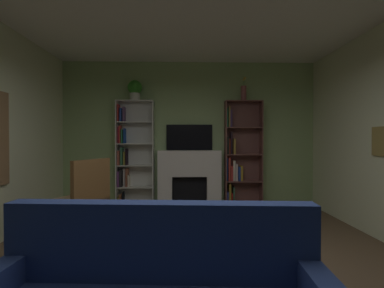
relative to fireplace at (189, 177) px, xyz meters
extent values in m
plane|color=brown|center=(0.00, -3.06, -0.60)|extent=(7.63, 7.63, 0.00)
cube|color=#96B677|center=(0.00, 0.15, 0.85)|extent=(5.13, 0.06, 2.89)
cube|color=olive|center=(2.49, -2.05, 0.73)|extent=(0.03, 0.38, 0.39)
cube|color=slate|center=(2.48, -2.05, 0.73)|extent=(0.01, 0.32, 0.33)
cube|color=white|center=(-0.48, 0.00, -0.29)|extent=(0.28, 0.23, 0.62)
cube|color=white|center=(0.48, 0.00, -0.29)|extent=(0.28, 0.23, 0.62)
cube|color=white|center=(0.00, 0.00, 0.28)|extent=(1.24, 0.23, 0.51)
cube|color=black|center=(0.00, 0.08, -0.29)|extent=(0.68, 0.08, 0.62)
cube|color=#4F5357|center=(0.00, -0.26, -0.59)|extent=(1.34, 0.30, 0.03)
cube|color=black|center=(0.00, 0.09, 0.79)|extent=(0.91, 0.06, 0.51)
cube|color=silver|center=(-1.41, -0.02, 0.45)|extent=(0.02, 0.26, 2.11)
cube|color=silver|center=(-0.71, -0.02, 0.45)|extent=(0.02, 0.26, 2.11)
cube|color=silver|center=(-1.06, 0.11, 0.45)|extent=(0.72, 0.02, 2.11)
cube|color=silver|center=(-1.06, -0.02, -0.59)|extent=(0.69, 0.26, 0.02)
cube|color=olive|center=(-1.38, 0.01, -0.47)|extent=(0.02, 0.17, 0.22)
cube|color=brown|center=(-1.34, -0.01, -0.45)|extent=(0.04, 0.22, 0.26)
cube|color=black|center=(-1.30, 0.02, -0.43)|extent=(0.02, 0.16, 0.30)
cube|color=silver|center=(-1.06, -0.02, -0.18)|extent=(0.69, 0.26, 0.02)
cube|color=#62356C|center=(-1.38, -0.01, -0.02)|extent=(0.04, 0.22, 0.30)
cube|color=black|center=(-1.33, -0.01, -0.01)|extent=(0.04, 0.22, 0.32)
cube|color=beige|center=(-1.28, 0.02, 0.01)|extent=(0.04, 0.15, 0.36)
cube|color=brown|center=(-1.22, 0.01, 0.01)|extent=(0.04, 0.17, 0.35)
cube|color=beige|center=(-1.18, 0.00, -0.06)|extent=(0.03, 0.20, 0.23)
cube|color=silver|center=(-1.06, -0.02, 0.24)|extent=(0.69, 0.26, 0.02)
cube|color=#994B3C|center=(-1.37, 0.00, 0.39)|extent=(0.04, 0.20, 0.28)
cube|color=#397752|center=(-1.32, 0.01, 0.42)|extent=(0.04, 0.17, 0.34)
cube|color=olive|center=(-1.27, 0.01, 0.38)|extent=(0.04, 0.17, 0.26)
cube|color=black|center=(-1.22, -0.01, 0.41)|extent=(0.02, 0.22, 0.31)
cube|color=silver|center=(-1.06, -0.02, 0.66)|extent=(0.69, 0.26, 0.02)
cube|color=#AC2132|center=(-1.38, 0.02, 0.84)|extent=(0.03, 0.15, 0.33)
cube|color=#BF3828|center=(-1.35, 0.01, 0.84)|extent=(0.02, 0.18, 0.34)
cube|color=#256B46|center=(-1.31, -0.01, 0.81)|extent=(0.03, 0.21, 0.27)
cube|color=#173D95|center=(-1.26, 0.00, 0.82)|extent=(0.02, 0.19, 0.29)
cube|color=silver|center=(-1.06, -0.02, 1.09)|extent=(0.69, 0.26, 0.02)
cube|color=#AD2D2C|center=(-1.38, 0.00, 1.26)|extent=(0.02, 0.19, 0.33)
cube|color=navy|center=(-1.33, 0.01, 1.23)|extent=(0.04, 0.18, 0.26)
cube|color=#5B3E66|center=(-1.28, 0.01, 1.24)|extent=(0.03, 0.17, 0.29)
cube|color=silver|center=(-1.06, -0.02, 1.50)|extent=(0.69, 0.26, 0.02)
cube|color=brown|center=(0.71, -0.02, 0.45)|extent=(0.02, 0.27, 2.11)
cube|color=brown|center=(1.41, -0.02, 0.45)|extent=(0.02, 0.27, 2.11)
cube|color=brown|center=(1.06, 0.11, 0.45)|extent=(0.72, 0.02, 2.11)
cube|color=brown|center=(1.06, -0.02, -0.59)|extent=(0.69, 0.27, 0.02)
cube|color=#343C86|center=(0.74, -0.01, -0.43)|extent=(0.03, 0.22, 0.30)
cube|color=olive|center=(0.79, -0.01, -0.35)|extent=(0.04, 0.22, 0.46)
cube|color=red|center=(0.84, 0.01, -0.45)|extent=(0.03, 0.17, 0.27)
cube|color=#38654A|center=(0.87, 0.02, -0.39)|extent=(0.02, 0.16, 0.39)
cube|color=brown|center=(1.06, -0.02, -0.07)|extent=(0.69, 0.27, 0.02)
cube|color=navy|center=(0.74, 0.02, 0.16)|extent=(0.03, 0.15, 0.45)
cube|color=#B0362A|center=(0.78, 0.00, 0.17)|extent=(0.03, 0.20, 0.46)
cube|color=#BA3530|center=(0.83, 0.01, 0.08)|extent=(0.04, 0.17, 0.29)
cube|color=beige|center=(0.88, 0.02, 0.13)|extent=(0.04, 0.16, 0.40)
cube|color=beige|center=(0.92, 0.00, 0.10)|extent=(0.03, 0.20, 0.33)
cube|color=navy|center=(0.98, 0.01, 0.07)|extent=(0.04, 0.18, 0.27)
cube|color=#A88127|center=(1.02, 0.01, 0.08)|extent=(0.04, 0.17, 0.29)
cube|color=brown|center=(1.06, -0.02, 0.45)|extent=(0.69, 0.27, 0.02)
cube|color=black|center=(0.75, -0.01, 0.63)|extent=(0.04, 0.21, 0.34)
cube|color=#B3371E|center=(0.79, 0.02, 0.61)|extent=(0.02, 0.15, 0.30)
cube|color=black|center=(0.82, 0.01, 0.68)|extent=(0.03, 0.17, 0.43)
cube|color=olive|center=(0.87, -0.01, 0.61)|extent=(0.04, 0.22, 0.30)
cube|color=brown|center=(1.06, -0.02, 0.98)|extent=(0.69, 0.27, 0.02)
cube|color=#256F48|center=(0.74, 0.00, 1.17)|extent=(0.02, 0.19, 0.37)
cube|color=olive|center=(0.78, 0.00, 1.20)|extent=(0.02, 0.21, 0.41)
cube|color=#503971|center=(0.81, 0.02, 1.16)|extent=(0.04, 0.15, 0.34)
cube|color=brown|center=(1.06, -0.02, 1.50)|extent=(0.69, 0.27, 0.02)
cylinder|color=beige|center=(-1.06, -0.03, 1.58)|extent=(0.20, 0.20, 0.14)
sphere|color=#318125|center=(-1.06, -0.03, 1.76)|extent=(0.28, 0.28, 0.28)
cylinder|color=#8E4747|center=(1.06, -0.03, 1.65)|extent=(0.11, 0.11, 0.29)
cylinder|color=#4C7F3F|center=(1.08, -0.04, 1.87)|extent=(0.01, 0.01, 0.15)
sphere|color=#DFC54F|center=(1.08, -0.04, 1.95)|extent=(0.05, 0.05, 0.05)
cylinder|color=#4C7F3F|center=(1.06, -0.03, 1.86)|extent=(0.01, 0.01, 0.12)
sphere|color=#DFC54F|center=(1.06, -0.03, 1.92)|extent=(0.04, 0.04, 0.04)
cube|color=navy|center=(-0.26, -4.03, 0.10)|extent=(1.97, 0.30, 0.50)
cylinder|color=brown|center=(-1.47, -2.19, -0.37)|extent=(0.04, 0.04, 0.45)
cylinder|color=brown|center=(-1.20, -1.62, -0.37)|extent=(0.04, 0.04, 0.45)
cylinder|color=brown|center=(-2.00, -1.93, -0.37)|extent=(0.04, 0.04, 0.45)
cylinder|color=brown|center=(-1.73, -1.36, -0.37)|extent=(0.04, 0.04, 0.45)
cube|color=tan|center=(-1.60, -1.78, -0.11)|extent=(0.86, 0.88, 0.08)
cube|color=brown|center=(-1.60, -1.78, -0.17)|extent=(0.86, 0.88, 0.04)
cube|color=brown|center=(-1.34, -1.90, 0.17)|extent=(0.35, 0.64, 0.63)
camera|label=1|loc=(-0.12, -5.99, 0.75)|focal=28.57mm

